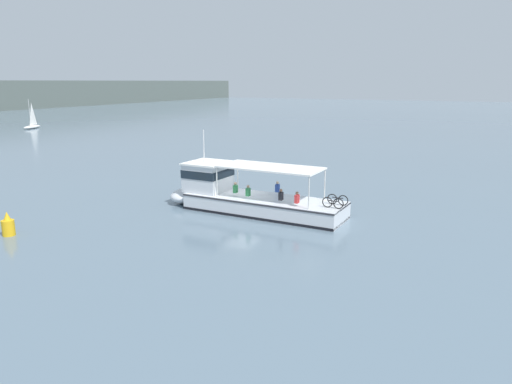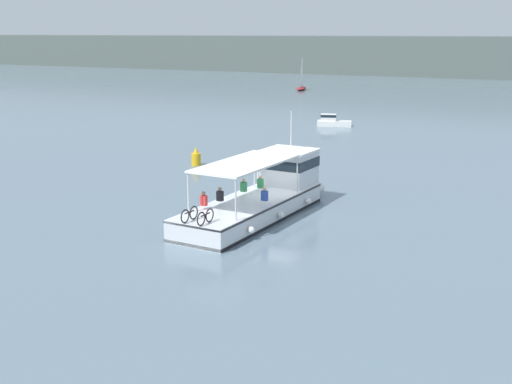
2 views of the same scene
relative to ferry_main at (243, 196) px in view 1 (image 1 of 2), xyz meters
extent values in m
plane|color=slate|center=(0.55, 0.65, -1.02)|extent=(400.00, 400.00, 0.00)
cube|color=silver|center=(-0.06, -1.61, -0.47)|extent=(3.56, 10.90, 1.10)
ellipsoid|color=silver|center=(0.15, 4.58, -0.47)|extent=(3.02, 2.30, 1.01)
cube|color=black|center=(-0.06, -1.61, -0.92)|extent=(3.60, 10.90, 0.16)
cube|color=#2D2D33|center=(-0.06, -1.61, 0.00)|extent=(3.62, 10.90, 0.10)
cube|color=silver|center=(0.09, 2.78, 1.03)|extent=(2.81, 2.69, 1.90)
cube|color=#19232D|center=(0.09, 2.78, 1.37)|extent=(2.87, 2.73, 0.56)
cube|color=white|center=(0.09, 2.78, 2.04)|extent=(2.97, 2.85, 0.12)
cube|color=white|center=(-0.07, -2.06, 2.13)|extent=(3.17, 6.79, 0.10)
cylinder|color=silver|center=(-1.32, 1.23, 1.08)|extent=(0.08, 0.08, 2.00)
cylinder|color=silver|center=(1.40, 1.14, 1.08)|extent=(0.08, 0.08, 2.00)
cylinder|color=silver|center=(-1.54, -5.27, 1.08)|extent=(0.08, 0.08, 2.00)
cylinder|color=silver|center=(1.18, -5.36, 1.08)|extent=(0.08, 0.08, 2.00)
cylinder|color=silver|center=(0.10, 3.08, 3.20)|extent=(0.06, 0.06, 2.20)
sphere|color=white|center=(1.84, 1.73, -0.52)|extent=(0.36, 0.36, 0.36)
sphere|color=white|center=(1.73, -1.57, -0.52)|extent=(0.36, 0.36, 0.36)
sphere|color=white|center=(1.62, -4.67, -0.52)|extent=(0.36, 0.36, 0.36)
torus|color=black|center=(-0.66, -6.15, 0.41)|extent=(0.08, 0.66, 0.66)
torus|color=black|center=(-0.68, -6.85, 0.41)|extent=(0.08, 0.66, 0.66)
cylinder|color=#232328|center=(-0.67, -6.50, 0.53)|extent=(0.08, 0.70, 0.06)
torus|color=black|center=(0.24, -6.18, 0.41)|extent=(0.08, 0.66, 0.66)
torus|color=black|center=(0.22, -6.88, 0.41)|extent=(0.08, 0.66, 0.66)
cylinder|color=#232328|center=(0.23, -6.53, 0.53)|extent=(0.08, 0.70, 0.06)
cube|color=red|center=(-1.21, -4.39, 0.54)|extent=(0.33, 0.23, 0.52)
sphere|color=#9E7051|center=(-1.21, -4.39, 0.91)|extent=(0.20, 0.20, 0.20)
cube|color=black|center=(-0.96, -3.21, 0.54)|extent=(0.33, 0.23, 0.52)
sphere|color=#9E7051|center=(-0.96, -3.21, 0.91)|extent=(0.20, 0.20, 0.20)
cube|color=#2D4CA5|center=(1.03, -2.10, 0.54)|extent=(0.33, 0.23, 0.52)
sphere|color=beige|center=(1.03, -2.10, 0.91)|extent=(0.20, 0.20, 0.20)
cube|color=#338C4C|center=(-0.88, -0.86, 0.54)|extent=(0.33, 0.23, 0.52)
sphere|color=tan|center=(-0.88, -0.86, 0.91)|extent=(0.20, 0.20, 0.20)
cube|color=#338C4C|center=(-0.46, 0.31, 0.54)|extent=(0.33, 0.23, 0.52)
sphere|color=tan|center=(-0.46, 0.31, 0.91)|extent=(0.20, 0.20, 0.20)
ellipsoid|color=white|center=(33.16, 61.83, -0.72)|extent=(4.99, 2.89, 0.60)
cylinder|color=silver|center=(32.88, 61.73, 1.98)|extent=(0.08, 0.08, 4.80)
pyramid|color=white|center=(33.67, 62.04, 1.67)|extent=(1.63, 0.61, 4.08)
cylinder|color=gold|center=(-10.65, 9.48, -0.57)|extent=(0.70, 0.70, 0.90)
cone|color=gold|center=(-10.65, 9.48, 0.13)|extent=(0.42, 0.42, 0.50)
camera|label=1|loc=(-27.42, -14.54, 7.57)|focal=33.16mm
camera|label=2|loc=(15.87, -31.18, 8.71)|focal=46.05mm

